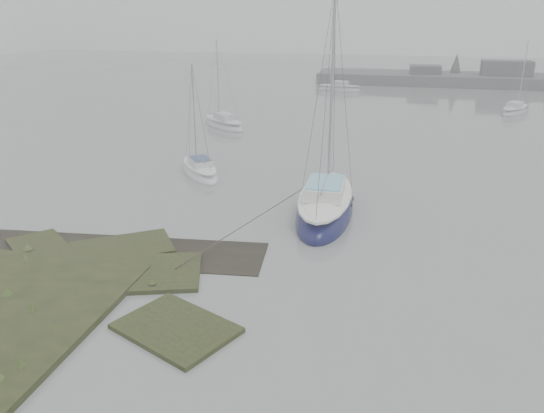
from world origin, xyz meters
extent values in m
plane|color=slate|center=(0.00, 30.00, 0.00)|extent=(160.00, 160.00, 0.00)
cube|color=#424247|center=(10.00, 61.00, 1.40)|extent=(4.00, 3.00, 2.20)
cube|color=#424247|center=(20.00, 61.00, 1.80)|extent=(6.00, 3.00, 3.00)
cone|color=#384238|center=(14.00, 63.00, 2.20)|extent=(2.00, 2.00, 3.50)
ellipsoid|color=#0C0D3A|center=(3.63, 10.52, 0.14)|extent=(2.83, 8.07, 1.95)
ellipsoid|color=white|center=(3.63, 10.52, 0.92)|extent=(2.27, 7.03, 0.55)
cube|color=white|center=(3.64, 10.18, 1.40)|extent=(1.78, 2.79, 0.57)
cube|color=#7DC0D8|center=(3.64, 10.18, 1.72)|extent=(1.66, 2.56, 0.09)
cylinder|color=#939399|center=(3.60, 11.55, 5.90)|extent=(0.13, 0.13, 9.16)
cylinder|color=#939399|center=(3.64, 9.95, 1.72)|extent=(0.18, 3.21, 0.10)
ellipsoid|color=silver|center=(-4.59, 15.32, 0.08)|extent=(4.26, 4.91, 1.20)
ellipsoid|color=silver|center=(-4.59, 15.32, 0.56)|extent=(3.62, 4.21, 0.34)
cube|color=silver|center=(-4.47, 15.15, 0.86)|extent=(1.86, 1.99, 0.35)
cube|color=navy|center=(-4.47, 15.15, 1.06)|extent=(1.72, 1.83, 0.06)
cylinder|color=#939399|center=(-4.97, 15.83, 3.63)|extent=(0.08, 0.08, 5.64)
cylinder|color=#939399|center=(-4.38, 15.04, 1.06)|extent=(1.24, 1.61, 0.06)
ellipsoid|color=#B2B7BD|center=(-7.48, 28.81, 0.09)|extent=(5.29, 4.91, 1.32)
ellipsoid|color=silver|center=(-7.48, 28.81, 0.62)|extent=(4.52, 4.18, 0.37)
cube|color=silver|center=(-7.30, 28.66, 0.95)|extent=(2.17, 2.10, 0.39)
cube|color=#ABB0B7|center=(-7.30, 28.66, 1.17)|extent=(2.01, 1.94, 0.06)
cylinder|color=#939399|center=(-8.00, 29.27, 4.00)|extent=(0.09, 0.09, 6.22)
cylinder|color=#939399|center=(-7.18, 28.56, 1.17)|extent=(1.69, 1.48, 0.07)
ellipsoid|color=#9FA4A8|center=(17.77, 41.33, 0.09)|extent=(3.93, 5.28, 1.24)
ellipsoid|color=white|center=(17.77, 41.33, 0.58)|extent=(3.32, 4.55, 0.35)
cube|color=white|center=(17.67, 41.14, 0.89)|extent=(1.80, 2.06, 0.36)
cube|color=silver|center=(17.67, 41.14, 1.09)|extent=(1.67, 1.90, 0.06)
cylinder|color=#939399|center=(18.09, 41.91, 3.76)|extent=(0.08, 0.08, 5.84)
cylinder|color=#939399|center=(17.60, 41.01, 1.09)|extent=(1.04, 1.82, 0.07)
ellipsoid|color=#A9B0B3|center=(-0.43, 52.66, 0.09)|extent=(5.55, 2.25, 1.31)
ellipsoid|color=silver|center=(-0.43, 52.66, 0.62)|extent=(4.82, 1.84, 0.37)
cube|color=silver|center=(-0.20, 52.63, 0.94)|extent=(1.95, 1.32, 0.39)
cube|color=#ACB3B9|center=(-0.20, 52.63, 1.16)|extent=(1.79, 1.23, 0.06)
cylinder|color=#939399|center=(-1.12, 52.72, 3.98)|extent=(0.08, 0.08, 6.18)
cylinder|color=#939399|center=(-0.04, 52.62, 1.16)|extent=(2.16, 0.26, 0.07)
camera|label=1|loc=(6.56, -13.48, 9.29)|focal=35.00mm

